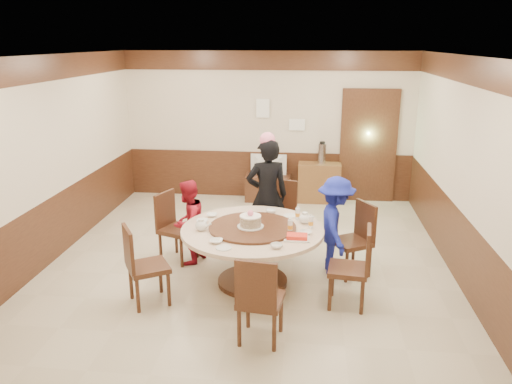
# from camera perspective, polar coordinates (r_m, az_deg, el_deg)

# --- Properties ---
(room) EXTENTS (6.00, 6.04, 2.84)m
(room) POSITION_cam_1_polar(r_m,az_deg,el_deg) (6.80, -0.68, 0.71)
(room) COLOR beige
(room) RESTS_ON ground
(banquet_table) EXTENTS (1.77, 1.77, 0.78)m
(banquet_table) POSITION_cam_1_polar(r_m,az_deg,el_deg) (6.27, -0.40, -6.02)
(banquet_table) COLOR #402214
(banquet_table) RESTS_ON ground
(chair_0) EXTENTS (0.61, 0.60, 0.97)m
(chair_0) POSITION_cam_1_polar(r_m,az_deg,el_deg) (6.74, 10.90, -6.78)
(chair_0) COLOR #402214
(chair_0) RESTS_ON ground
(chair_1) EXTENTS (0.55, 0.55, 0.97)m
(chair_1) POSITION_cam_1_polar(r_m,az_deg,el_deg) (7.56, 2.70, -3.81)
(chair_1) COLOR #402214
(chair_1) RESTS_ON ground
(chair_2) EXTENTS (0.58, 0.57, 0.97)m
(chair_2) POSITION_cam_1_polar(r_m,az_deg,el_deg) (7.12, -9.00, -5.35)
(chair_2) COLOR #402214
(chair_2) RESTS_ON ground
(chair_3) EXTENTS (0.61, 0.61, 0.97)m
(chair_3) POSITION_cam_1_polar(r_m,az_deg,el_deg) (6.06, -12.34, -9.69)
(chair_3) COLOR #402214
(chair_3) RESTS_ON ground
(chair_4) EXTENTS (0.49, 0.50, 0.97)m
(chair_4) POSITION_cam_1_polar(r_m,az_deg,el_deg) (5.25, 0.47, -13.74)
(chair_4) COLOR #402214
(chair_4) RESTS_ON ground
(chair_5) EXTENTS (0.50, 0.49, 0.97)m
(chair_5) POSITION_cam_1_polar(r_m,az_deg,el_deg) (5.97, 10.61, -9.98)
(chair_5) COLOR #402214
(chair_5) RESTS_ON ground
(person_standing) EXTENTS (0.70, 0.56, 1.67)m
(person_standing) POSITION_cam_1_polar(r_m,az_deg,el_deg) (7.17, 1.28, -0.45)
(person_standing) COLOR black
(person_standing) RESTS_ON ground
(person_red) EXTENTS (0.61, 0.69, 1.18)m
(person_red) POSITION_cam_1_polar(r_m,az_deg,el_deg) (6.91, -7.74, -3.44)
(person_red) COLOR maroon
(person_red) RESTS_ON ground
(person_blue) EXTENTS (0.57, 0.89, 1.31)m
(person_blue) POSITION_cam_1_polar(r_m,az_deg,el_deg) (6.62, 9.07, -3.84)
(person_blue) COLOR navy
(person_blue) RESTS_ON ground
(birthday_cake) EXTENTS (0.33, 0.33, 0.22)m
(birthday_cake) POSITION_cam_1_polar(r_m,az_deg,el_deg) (6.14, -0.64, -3.33)
(birthday_cake) COLOR white
(birthday_cake) RESTS_ON banquet_table
(teapot_left) EXTENTS (0.17, 0.15, 0.13)m
(teapot_left) POSITION_cam_1_polar(r_m,az_deg,el_deg) (6.15, -6.28, -3.85)
(teapot_left) COLOR white
(teapot_left) RESTS_ON banquet_table
(teapot_right) EXTENTS (0.17, 0.15, 0.13)m
(teapot_right) POSITION_cam_1_polar(r_m,az_deg,el_deg) (6.38, 5.59, -3.05)
(teapot_right) COLOR white
(teapot_right) RESTS_ON banquet_table
(bowl_0) EXTENTS (0.14, 0.14, 0.03)m
(bowl_0) POSITION_cam_1_polar(r_m,az_deg,el_deg) (6.62, -5.06, -2.65)
(bowl_0) COLOR white
(bowl_0) RESTS_ON banquet_table
(bowl_1) EXTENTS (0.14, 0.14, 0.04)m
(bowl_1) POSITION_cam_1_polar(r_m,az_deg,el_deg) (5.63, 2.36, -6.18)
(bowl_1) COLOR white
(bowl_1) RESTS_ON banquet_table
(bowl_2) EXTENTS (0.15, 0.15, 0.04)m
(bowl_2) POSITION_cam_1_polar(r_m,az_deg,el_deg) (5.78, -4.58, -5.62)
(bowl_2) COLOR white
(bowl_2) RESTS_ON banquet_table
(bowl_3) EXTENTS (0.15, 0.15, 0.05)m
(bowl_3) POSITION_cam_1_polar(r_m,az_deg,el_deg) (6.02, 5.73, -4.67)
(bowl_3) COLOR white
(bowl_3) RESTS_ON banquet_table
(bowl_4) EXTENTS (0.15, 0.15, 0.04)m
(bowl_4) POSITION_cam_1_polar(r_m,az_deg,el_deg) (6.42, -6.15, -3.33)
(bowl_4) COLOR white
(bowl_4) RESTS_ON banquet_table
(bowl_5) EXTENTS (0.14, 0.14, 0.04)m
(bowl_5) POSITION_cam_1_polar(r_m,az_deg,el_deg) (6.74, 1.70, -2.20)
(bowl_5) COLOR white
(bowl_5) RESTS_ON banquet_table
(saucer_near) EXTENTS (0.18, 0.18, 0.01)m
(saucer_near) POSITION_cam_1_polar(r_m,az_deg,el_deg) (5.63, -3.72, -6.38)
(saucer_near) COLOR white
(saucer_near) RESTS_ON banquet_table
(saucer_far) EXTENTS (0.18, 0.18, 0.01)m
(saucer_far) POSITION_cam_1_polar(r_m,az_deg,el_deg) (6.63, 3.97, -2.72)
(saucer_far) COLOR white
(saucer_far) RESTS_ON banquet_table
(shrimp_platter) EXTENTS (0.30, 0.20, 0.06)m
(shrimp_platter) POSITION_cam_1_polar(r_m,az_deg,el_deg) (5.86, 4.71, -5.19)
(shrimp_platter) COLOR white
(shrimp_platter) RESTS_ON banquet_table
(bottle_0) EXTENTS (0.06, 0.06, 0.16)m
(bottle_0) POSITION_cam_1_polar(r_m,az_deg,el_deg) (6.05, 3.93, -3.91)
(bottle_0) COLOR white
(bottle_0) RESTS_ON banquet_table
(bottle_1) EXTENTS (0.06, 0.06, 0.16)m
(bottle_1) POSITION_cam_1_polar(r_m,az_deg,el_deg) (6.20, 6.29, -3.48)
(bottle_1) COLOR white
(bottle_1) RESTS_ON banquet_table
(bottle_2) EXTENTS (0.06, 0.06, 0.16)m
(bottle_2) POSITION_cam_1_polar(r_m,az_deg,el_deg) (6.48, 4.78, -2.52)
(bottle_2) COLOR white
(bottle_2) RESTS_ON banquet_table
(tv_stand) EXTENTS (0.85, 0.45, 0.50)m
(tv_stand) POSITION_cam_1_polar(r_m,az_deg,el_deg) (9.65, 1.37, 0.50)
(tv_stand) COLOR #402214
(tv_stand) RESTS_ON ground
(television) EXTENTS (0.69, 0.12, 0.40)m
(television) POSITION_cam_1_polar(r_m,az_deg,el_deg) (9.53, 1.39, 3.09)
(television) COLOR gray
(television) RESTS_ON tv_stand
(side_cabinet) EXTENTS (0.80, 0.40, 0.75)m
(side_cabinet) POSITION_cam_1_polar(r_m,az_deg,el_deg) (9.61, 7.21, 1.08)
(side_cabinet) COLOR brown
(side_cabinet) RESTS_ON ground
(thermos) EXTENTS (0.15, 0.15, 0.38)m
(thermos) POSITION_cam_1_polar(r_m,az_deg,el_deg) (9.47, 7.54, 4.37)
(thermos) COLOR silver
(thermos) RESTS_ON side_cabinet
(notice_left) EXTENTS (0.25, 0.00, 0.35)m
(notice_left) POSITION_cam_1_polar(r_m,az_deg,el_deg) (9.55, 0.79, 9.54)
(notice_left) COLOR white
(notice_left) RESTS_ON room
(notice_right) EXTENTS (0.30, 0.00, 0.22)m
(notice_right) POSITION_cam_1_polar(r_m,az_deg,el_deg) (9.55, 4.70, 7.67)
(notice_right) COLOR white
(notice_right) RESTS_ON room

